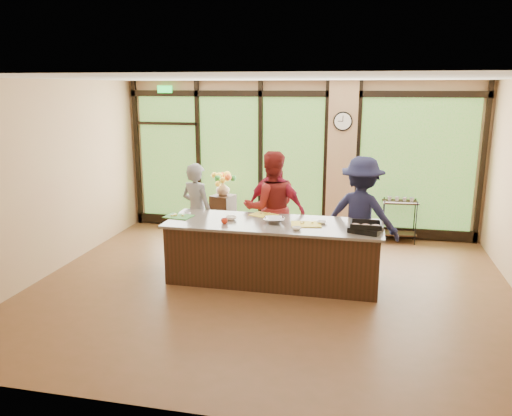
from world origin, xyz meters
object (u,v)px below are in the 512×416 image
at_px(cook_right, 361,215).
at_px(bar_cart, 399,215).
at_px(island_base, 273,253).
at_px(cook_left, 197,211).
at_px(flower_stand, 223,215).
at_px(roasting_pan, 366,230).

height_order(cook_right, bar_cart, cook_right).
distance_m(island_base, cook_left, 1.67).
bearing_deg(bar_cart, cook_right, -116.82).
xyz_separation_m(island_base, flower_stand, (-1.41, 2.20, -0.04)).
xyz_separation_m(cook_right, roasting_pan, (0.07, -0.90, 0.03)).
xyz_separation_m(cook_left, flower_stand, (0.04, 1.46, -0.43)).
distance_m(cook_left, bar_cart, 3.85).
xyz_separation_m(island_base, cook_left, (-1.45, 0.74, 0.39)).
height_order(cook_left, cook_right, cook_right).
bearing_deg(flower_stand, roasting_pan, -25.46).
height_order(flower_stand, bar_cart, bar_cart).
distance_m(island_base, cook_right, 1.52).
height_order(cook_left, roasting_pan, cook_left).
xyz_separation_m(cook_right, bar_cart, (0.71, 1.77, -0.40)).
height_order(cook_right, flower_stand, cook_right).
relative_size(cook_left, cook_right, 0.90).
relative_size(cook_right, roasting_pan, 4.39).
height_order(island_base, flower_stand, island_base).
bearing_deg(flower_stand, cook_left, -75.66).
bearing_deg(cook_right, cook_left, 16.91).
bearing_deg(island_base, flower_stand, 122.66).
bearing_deg(roasting_pan, flower_stand, 156.62).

